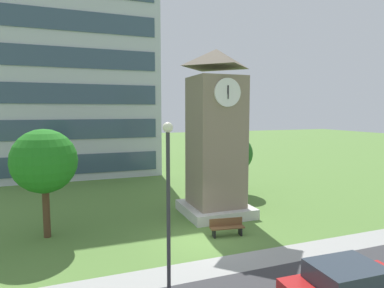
% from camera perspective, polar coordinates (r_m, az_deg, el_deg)
% --- Properties ---
extents(ground_plane, '(160.00, 160.00, 0.00)m').
position_cam_1_polar(ground_plane, '(17.38, 1.84, -16.16)').
color(ground_plane, '#567F38').
extents(kerb_strip, '(120.00, 1.60, 0.01)m').
position_cam_1_polar(kerb_strip, '(15.00, 6.27, -19.87)').
color(kerb_strip, '#9E9E99').
rests_on(kerb_strip, ground).
extents(office_building, '(15.55, 11.46, 22.40)m').
position_cam_1_polar(office_building, '(37.91, -19.43, 12.55)').
color(office_building, '#B7BCC6').
rests_on(office_building, ground).
extents(clock_tower, '(4.00, 4.00, 10.19)m').
position_cam_1_polar(clock_tower, '(20.55, 4.12, 0.31)').
color(clock_tower, gray).
rests_on(clock_tower, ground).
extents(park_bench, '(1.85, 0.73, 0.88)m').
position_cam_1_polar(park_bench, '(17.87, 6.00, -13.98)').
color(park_bench, brown).
rests_on(park_bench, ground).
extents(street_lamp, '(0.36, 0.36, 6.09)m').
position_cam_1_polar(street_lamp, '(11.75, -4.10, -7.66)').
color(street_lamp, '#333338').
rests_on(street_lamp, ground).
extents(tree_by_building, '(3.25, 3.25, 5.58)m').
position_cam_1_polar(tree_by_building, '(18.32, -24.05, -2.77)').
color(tree_by_building, '#513823').
rests_on(tree_by_building, ground).
extents(tree_near_tower, '(2.96, 2.96, 4.61)m').
position_cam_1_polar(tree_near_tower, '(26.26, 7.20, -1.70)').
color(tree_near_tower, '#513823').
rests_on(tree_near_tower, ground).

